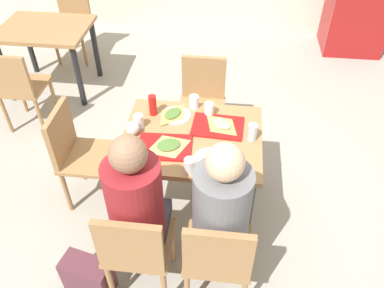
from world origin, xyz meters
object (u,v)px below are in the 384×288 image
object	(u,v)px
paper_plate_center	(176,115)
background_table	(47,38)
condiment_bottle	(153,105)
plastic_cup_c	(139,121)
main_table	(192,148)
plastic_cup_b	(190,166)
plastic_cup_d	(209,109)
background_chair_far	(73,18)
chair_near_right	(218,256)
foil_bundle	(133,128)
chair_near_left	(136,248)
pizza_slice_b	(222,124)
pizza_slice_a	(169,145)
plastic_cup_a	(194,102)
background_chair_near	(18,85)
person_in_brown_jacket	(221,210)
soda_can	(252,132)
pizza_slice_c	(173,114)
paper_plate_near_edge	(210,159)
tray_red_far	(218,126)
handbag	(88,275)
person_in_red	(137,203)
chair_far_side	(202,98)
tray_red_near	(165,147)
chair_left_end	(77,150)

from	to	relation	value
paper_plate_center	background_table	bearing A→B (deg)	140.01
condiment_bottle	background_table	xyz separation A→B (m)	(-1.38, 1.30, -0.20)
plastic_cup_c	condiment_bottle	size ratio (longest dim) A/B	0.62
main_table	plastic_cup_b	bearing A→B (deg)	-85.90
plastic_cup_d	background_chair_far	world-z (taller)	background_chair_far
chair_near_right	foil_bundle	bearing A→B (deg)	130.58
chair_near_left	pizza_slice_b	size ratio (longest dim) A/B	3.22
condiment_bottle	plastic_cup_c	bearing A→B (deg)	-114.55
pizza_slice_a	plastic_cup_a	size ratio (longest dim) A/B	2.84
main_table	plastic_cup_a	world-z (taller)	plastic_cup_a
paper_plate_center	background_chair_near	size ratio (longest dim) A/B	0.26
person_in_brown_jacket	soda_can	bearing A→B (deg)	75.65
plastic_cup_b	pizza_slice_c	bearing A→B (deg)	109.18
paper_plate_near_edge	plastic_cup_b	bearing A→B (deg)	-135.43
tray_red_far	pizza_slice_a	size ratio (longest dim) A/B	1.27
plastic_cup_b	plastic_cup_c	distance (m)	0.57
plastic_cup_a	handbag	bearing A→B (deg)	-116.60
condiment_bottle	background_table	bearing A→B (deg)	136.74
pizza_slice_b	person_in_red	bearing A→B (deg)	-119.73
tray_red_far	soda_can	size ratio (longest dim) A/B	2.95
main_table	paper_plate_near_edge	bearing A→B (deg)	-56.39
plastic_cup_d	soda_can	size ratio (longest dim) A/B	0.82
chair_far_side	chair_near_right	bearing A→B (deg)	-81.21
person_in_red	paper_plate_center	bearing A→B (deg)	83.58
plastic_cup_c	plastic_cup_d	bearing A→B (deg)	22.31
person_in_brown_jacket	plastic_cup_b	size ratio (longest dim) A/B	12.57
plastic_cup_d	foil_bundle	xyz separation A→B (m)	(-0.51, -0.28, 0.00)
soda_can	background_chair_near	bearing A→B (deg)	160.03
tray_red_near	soda_can	bearing A→B (deg)	15.30
plastic_cup_c	background_chair_near	bearing A→B (deg)	151.02
condiment_bottle	background_chair_near	world-z (taller)	condiment_bottle
chair_near_right	background_chair_near	xyz separation A→B (m)	(-1.94, 1.56, 0.00)
chair_near_right	pizza_slice_b	distance (m)	0.94
pizza_slice_b	background_chair_near	size ratio (longest dim) A/B	0.31
chair_near_left	pizza_slice_b	world-z (taller)	chair_near_left
plastic_cup_b	background_chair_far	xyz separation A→B (m)	(-1.72, 2.59, -0.28)
chair_left_end	background_chair_far	world-z (taller)	same
chair_near_right	plastic_cup_a	size ratio (longest dim) A/B	8.47
paper_plate_near_edge	background_chair_far	world-z (taller)	background_chair_far
plastic_cup_a	chair_near_right	bearing A→B (deg)	-76.63
paper_plate_center	paper_plate_near_edge	bearing A→B (deg)	-56.39
person_in_red	pizza_slice_c	size ratio (longest dim) A/B	4.86
foil_bundle	paper_plate_center	bearing A→B (deg)	41.84
person_in_red	plastic_cup_b	size ratio (longest dim) A/B	12.57
plastic_cup_b	background_chair_near	xyz separation A→B (m)	(-1.72, 1.12, -0.28)
chair_far_side	paper_plate_center	size ratio (longest dim) A/B	3.85
tray_red_near	pizza_slice_c	size ratio (longest dim) A/B	1.39
chair_left_end	plastic_cup_c	world-z (taller)	chair_left_end
chair_near_right	person_in_brown_jacket	distance (m)	0.28
condiment_bottle	background_table	world-z (taller)	condiment_bottle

